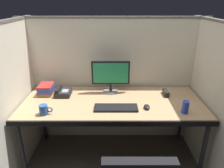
{
  "coord_description": "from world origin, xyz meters",
  "views": [
    {
      "loc": [
        -0.01,
        -1.66,
        1.75
      ],
      "look_at": [
        0.0,
        0.35,
        0.92
      ],
      "focal_mm": 33.09,
      "sensor_mm": 36.0,
      "label": 1
    }
  ],
  "objects_px": {
    "desk": "(112,106)",
    "soda_can": "(185,107)",
    "computer_mouse": "(146,107)",
    "book_stack": "(46,89)",
    "coffee_mug": "(43,110)",
    "keyboard_main": "(115,108)",
    "desk_phone": "(62,92)",
    "red_stapler": "(165,93)",
    "monitor_center": "(110,75)"
  },
  "relations": [
    {
      "from": "desk_phone",
      "to": "coffee_mug",
      "type": "xyz_separation_m",
      "value": [
        -0.08,
        -0.42,
        0.01
      ]
    },
    {
      "from": "computer_mouse",
      "to": "soda_can",
      "type": "relative_size",
      "value": 0.79
    },
    {
      "from": "keyboard_main",
      "to": "red_stapler",
      "type": "bearing_deg",
      "value": 29.25
    },
    {
      "from": "computer_mouse",
      "to": "book_stack",
      "type": "relative_size",
      "value": 0.43
    },
    {
      "from": "desk",
      "to": "keyboard_main",
      "type": "bearing_deg",
      "value": -77.41
    },
    {
      "from": "desk",
      "to": "soda_can",
      "type": "bearing_deg",
      "value": -17.94
    },
    {
      "from": "soda_can",
      "to": "computer_mouse",
      "type": "bearing_deg",
      "value": 166.38
    },
    {
      "from": "soda_can",
      "to": "desk_phone",
      "type": "bearing_deg",
      "value": 162.54
    },
    {
      "from": "computer_mouse",
      "to": "coffee_mug",
      "type": "bearing_deg",
      "value": -173.57
    },
    {
      "from": "desk_phone",
      "to": "soda_can",
      "type": "distance_m",
      "value": 1.31
    },
    {
      "from": "desk_phone",
      "to": "book_stack",
      "type": "distance_m",
      "value": 0.2
    },
    {
      "from": "computer_mouse",
      "to": "desk",
      "type": "bearing_deg",
      "value": 157.84
    },
    {
      "from": "desk",
      "to": "monitor_center",
      "type": "distance_m",
      "value": 0.37
    },
    {
      "from": "computer_mouse",
      "to": "soda_can",
      "type": "distance_m",
      "value": 0.36
    },
    {
      "from": "computer_mouse",
      "to": "coffee_mug",
      "type": "height_order",
      "value": "coffee_mug"
    },
    {
      "from": "computer_mouse",
      "to": "red_stapler",
      "type": "relative_size",
      "value": 0.64
    },
    {
      "from": "book_stack",
      "to": "soda_can",
      "type": "distance_m",
      "value": 1.51
    },
    {
      "from": "keyboard_main",
      "to": "computer_mouse",
      "type": "height_order",
      "value": "computer_mouse"
    },
    {
      "from": "desk",
      "to": "book_stack",
      "type": "bearing_deg",
      "value": 164.5
    },
    {
      "from": "coffee_mug",
      "to": "desk_phone",
      "type": "bearing_deg",
      "value": 78.88
    },
    {
      "from": "monitor_center",
      "to": "coffee_mug",
      "type": "distance_m",
      "value": 0.82
    },
    {
      "from": "desk",
      "to": "keyboard_main",
      "type": "height_order",
      "value": "keyboard_main"
    },
    {
      "from": "monitor_center",
      "to": "book_stack",
      "type": "bearing_deg",
      "value": -176.36
    },
    {
      "from": "keyboard_main",
      "to": "red_stapler",
      "type": "xyz_separation_m",
      "value": [
        0.57,
        0.32,
        0.02
      ]
    },
    {
      "from": "coffee_mug",
      "to": "keyboard_main",
      "type": "bearing_deg",
      "value": 8.62
    },
    {
      "from": "coffee_mug",
      "to": "soda_can",
      "type": "relative_size",
      "value": 1.03
    },
    {
      "from": "desk_phone",
      "to": "keyboard_main",
      "type": "bearing_deg",
      "value": -28.05
    },
    {
      "from": "desk",
      "to": "soda_can",
      "type": "distance_m",
      "value": 0.73
    },
    {
      "from": "book_stack",
      "to": "desk",
      "type": "bearing_deg",
      "value": -15.5
    },
    {
      "from": "desk_phone",
      "to": "red_stapler",
      "type": "xyz_separation_m",
      "value": [
        1.17,
        0.0,
        -0.01
      ]
    },
    {
      "from": "desk",
      "to": "coffee_mug",
      "type": "xyz_separation_m",
      "value": [
        -0.65,
        -0.25,
        0.1
      ]
    },
    {
      "from": "computer_mouse",
      "to": "book_stack",
      "type": "height_order",
      "value": "book_stack"
    },
    {
      "from": "desk",
      "to": "red_stapler",
      "type": "relative_size",
      "value": 12.67
    },
    {
      "from": "computer_mouse",
      "to": "coffee_mug",
      "type": "xyz_separation_m",
      "value": [
        -0.99,
        -0.11,
        0.03
      ]
    },
    {
      "from": "book_stack",
      "to": "coffee_mug",
      "type": "distance_m",
      "value": 0.47
    },
    {
      "from": "coffee_mug",
      "to": "computer_mouse",
      "type": "bearing_deg",
      "value": 6.43
    },
    {
      "from": "desk",
      "to": "monitor_center",
      "type": "bearing_deg",
      "value": 94.87
    },
    {
      "from": "monitor_center",
      "to": "desk_phone",
      "type": "height_order",
      "value": "monitor_center"
    },
    {
      "from": "computer_mouse",
      "to": "red_stapler",
      "type": "height_order",
      "value": "red_stapler"
    },
    {
      "from": "soda_can",
      "to": "book_stack",
      "type": "bearing_deg",
      "value": 163.33
    },
    {
      "from": "monitor_center",
      "to": "coffee_mug",
      "type": "height_order",
      "value": "monitor_center"
    },
    {
      "from": "book_stack",
      "to": "coffee_mug",
      "type": "height_order",
      "value": "book_stack"
    },
    {
      "from": "book_stack",
      "to": "soda_can",
      "type": "height_order",
      "value": "soda_can"
    },
    {
      "from": "soda_can",
      "to": "red_stapler",
      "type": "distance_m",
      "value": 0.41
    },
    {
      "from": "desk",
      "to": "red_stapler",
      "type": "distance_m",
      "value": 0.63
    },
    {
      "from": "keyboard_main",
      "to": "coffee_mug",
      "type": "height_order",
      "value": "coffee_mug"
    },
    {
      "from": "soda_can",
      "to": "red_stapler",
      "type": "xyz_separation_m",
      "value": [
        -0.09,
        0.4,
        -0.03
      ]
    },
    {
      "from": "desk",
      "to": "desk_phone",
      "type": "bearing_deg",
      "value": 163.13
    },
    {
      "from": "keyboard_main",
      "to": "coffee_mug",
      "type": "relative_size",
      "value": 3.41
    },
    {
      "from": "red_stapler",
      "to": "monitor_center",
      "type": "bearing_deg",
      "value": 172.3
    }
  ]
}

